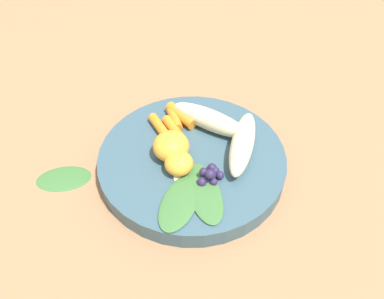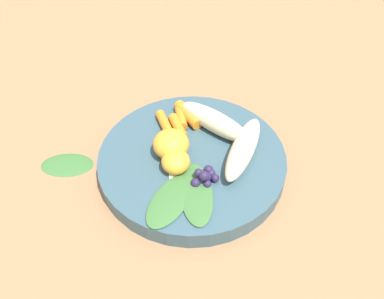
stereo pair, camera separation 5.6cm
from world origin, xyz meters
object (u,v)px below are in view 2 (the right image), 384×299
Objects in this scene: banana_peeled_right at (243,148)px; orange_segment_near at (176,162)px; bowl at (192,161)px; kale_leaf_stray at (67,164)px; banana_peeled_left at (215,122)px.

banana_peeled_right reaches higher than orange_segment_near.
bowl is 0.08m from banana_peeled_right.
banana_peeled_right is at bearing -34.87° from bowl.
banana_peeled_right is 1.65× the size of kale_leaf_stray.
banana_peeled_right is 0.28m from kale_leaf_stray.
kale_leaf_stray is (-0.17, 0.11, -0.01)m from bowl.
bowl is 0.07m from banana_peeled_left.
orange_segment_near is (-0.10, 0.03, -0.00)m from banana_peeled_right.
banana_peeled_left is at bearing 24.30° from bowl.
kale_leaf_stray is at bearing 147.04° from bowl.
orange_segment_near is (-0.10, -0.04, -0.00)m from banana_peeled_left.
banana_peeled_right is at bearing -17.07° from orange_segment_near.
kale_leaf_stray is at bearing 137.10° from orange_segment_near.
orange_segment_near is 0.50× the size of kale_leaf_stray.
orange_segment_near is (-0.04, -0.01, 0.03)m from bowl.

